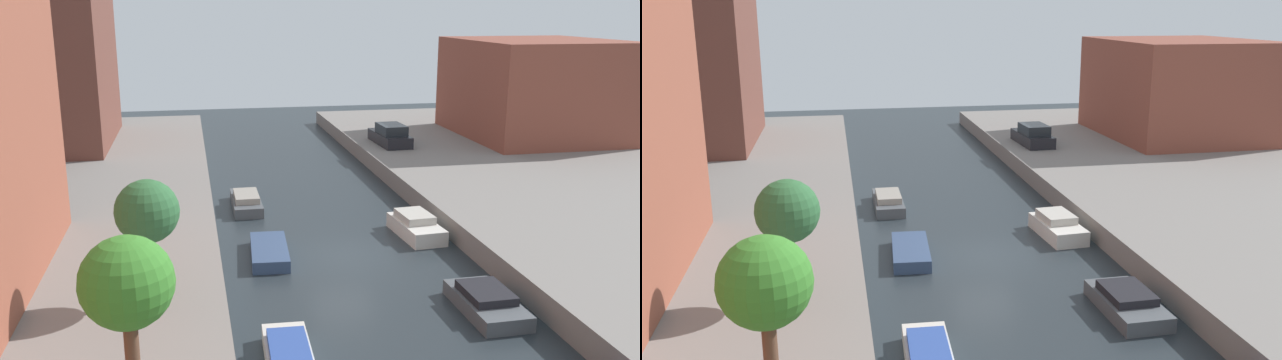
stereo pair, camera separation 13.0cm
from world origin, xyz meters
The scene contains 10 objects.
ground_plane centered at (0.00, 0.00, 0.00)m, with size 84.00×84.00×0.00m, color #232B30.
low_block_right centered at (18.00, 18.31, 4.34)m, with size 10.00×11.85×6.68m, color brown.
street_tree_1 centered at (-7.26, -12.05, 4.43)m, with size 1.92×1.92×4.47m.
street_tree_2 centered at (-7.26, -5.19, 3.87)m, with size 1.94×1.94×3.88m.
parked_car centered at (7.13, 17.01, 1.57)m, with size 1.91×4.33×1.37m.
moored_boat_left_1 centered at (-3.47, -8.35, 0.32)m, with size 1.47×3.94×0.74m.
moored_boat_left_2 centered at (-2.97, 0.42, 0.25)m, with size 1.70×3.72×0.50m.
moored_boat_left_3 centered at (-3.28, 7.51, 0.35)m, with size 1.42×4.05×0.83m.
moored_boat_right_2 centered at (3.50, -5.93, 0.34)m, with size 1.73×3.51×0.80m.
moored_boat_right_3 centered at (3.72, 1.83, 0.43)m, with size 1.76×3.45×1.01m.
Camera 2 is at (-5.74, -24.96, 9.82)m, focal length 37.58 mm.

